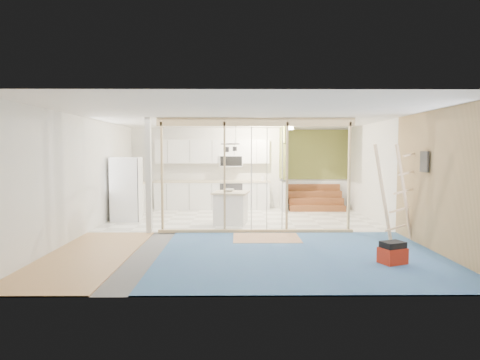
{
  "coord_description": "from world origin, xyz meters",
  "views": [
    {
      "loc": [
        -0.13,
        -8.96,
        1.83
      ],
      "look_at": [
        -0.05,
        0.6,
        1.16
      ],
      "focal_mm": 30.0,
      "sensor_mm": 36.0,
      "label": 1
    }
  ],
  "objects_px": {
    "island": "(231,208)",
    "ladder": "(396,192)",
    "toolbox": "(393,254)",
    "fridge": "(127,189)"
  },
  "relations": [
    {
      "from": "fridge",
      "to": "toolbox",
      "type": "relative_size",
      "value": 3.53
    },
    {
      "from": "island",
      "to": "ladder",
      "type": "bearing_deg",
      "value": -19.27
    },
    {
      "from": "toolbox",
      "to": "ladder",
      "type": "distance_m",
      "value": 2.03
    },
    {
      "from": "ladder",
      "to": "fridge",
      "type": "bearing_deg",
      "value": 143.34
    },
    {
      "from": "toolbox",
      "to": "fridge",
      "type": "bearing_deg",
      "value": 120.23
    },
    {
      "from": "fridge",
      "to": "ladder",
      "type": "distance_m",
      "value": 6.66
    },
    {
      "from": "fridge",
      "to": "toolbox",
      "type": "xyz_separation_m",
      "value": [
        5.46,
        -4.2,
        -0.67
      ]
    },
    {
      "from": "fridge",
      "to": "island",
      "type": "distance_m",
      "value": 2.86
    },
    {
      "from": "island",
      "to": "toolbox",
      "type": "relative_size",
      "value": 2.06
    },
    {
      "from": "island",
      "to": "ladder",
      "type": "height_order",
      "value": "ladder"
    }
  ]
}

